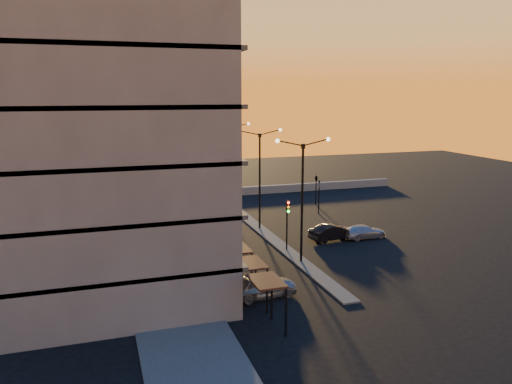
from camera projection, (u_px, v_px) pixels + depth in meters
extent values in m
plane|color=black|center=(301.00, 263.00, 38.01)|extent=(120.00, 120.00, 0.00)
cube|color=#494947|center=(155.00, 259.00, 38.55)|extent=(5.00, 40.00, 0.12)
cube|color=#494947|center=(260.00, 229.00, 47.33)|extent=(1.20, 36.00, 0.12)
cube|color=slate|center=(235.00, 192.00, 62.77)|extent=(44.00, 0.50, 1.00)
cylinder|color=slate|center=(99.00, 96.00, 33.19)|extent=(14.00, 14.00, 25.00)
cube|color=slate|center=(100.00, 97.00, 28.52)|extent=(14.00, 10.00, 25.00)
cylinder|color=black|center=(108.00, 253.00, 35.32)|extent=(14.16, 14.16, 2.40)
cube|color=black|center=(220.00, 231.00, 33.38)|extent=(0.15, 3.20, 1.20)
cylinder|color=black|center=(302.00, 205.00, 37.13)|extent=(0.18, 0.18, 9.00)
cube|color=black|center=(303.00, 146.00, 36.27)|extent=(0.25, 0.25, 0.35)
sphere|color=#FFE5B2|center=(277.00, 141.00, 35.58)|extent=(0.32, 0.32, 0.32)
sphere|color=#FFE5B2|center=(328.00, 139.00, 36.79)|extent=(0.32, 0.32, 0.32)
cylinder|color=black|center=(260.00, 183.00, 46.46)|extent=(0.18, 0.18, 9.00)
cube|color=black|center=(260.00, 135.00, 45.60)|extent=(0.25, 0.25, 0.35)
sphere|color=#FFE5B2|center=(239.00, 131.00, 44.90)|extent=(0.32, 0.32, 0.32)
sphere|color=#FFE5B2|center=(280.00, 130.00, 46.11)|extent=(0.32, 0.32, 0.32)
cylinder|color=black|center=(231.00, 168.00, 55.78)|extent=(0.18, 0.18, 9.00)
cube|color=black|center=(231.00, 128.00, 54.92)|extent=(0.25, 0.25, 0.35)
sphere|color=#FFE5B2|center=(213.00, 124.00, 54.23)|extent=(0.32, 0.32, 0.32)
sphere|color=#FFE5B2|center=(248.00, 124.00, 55.44)|extent=(0.32, 0.32, 0.32)
cylinder|color=black|center=(287.00, 232.00, 40.50)|extent=(0.12, 0.12, 3.20)
cube|color=black|center=(288.00, 207.00, 39.91)|extent=(0.28, 0.16, 1.00)
sphere|color=#FF0C05|center=(288.00, 203.00, 39.75)|extent=(0.20, 0.20, 0.20)
sphere|color=orange|center=(288.00, 207.00, 39.81)|extent=(0.20, 0.20, 0.20)
sphere|color=#0CFF26|center=(288.00, 211.00, 39.88)|extent=(0.20, 0.20, 0.20)
cylinder|color=black|center=(319.00, 201.00, 53.22)|extent=(0.12, 0.12, 2.80)
imported|color=black|center=(319.00, 184.00, 52.87)|extent=(0.13, 0.16, 0.80)
cylinder|color=black|center=(316.00, 193.00, 57.40)|extent=(0.12, 0.12, 2.80)
imported|color=black|center=(316.00, 177.00, 57.05)|extent=(0.42, 1.99, 0.80)
imported|color=#979B9E|center=(262.00, 285.00, 31.49)|extent=(4.62, 2.15, 1.53)
imported|color=black|center=(333.00, 232.00, 43.78)|extent=(4.41, 2.10, 1.39)
imported|color=#B3B4BB|center=(364.00, 232.00, 44.33)|extent=(4.14, 1.85, 1.18)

